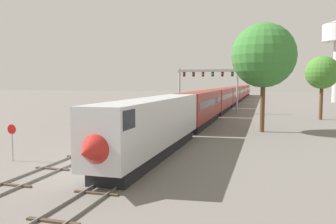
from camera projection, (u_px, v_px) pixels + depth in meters
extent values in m
plane|color=slate|center=(110.00, 166.00, 25.22)|extent=(400.00, 400.00, 0.00)
cube|color=slate|center=(224.00, 107.00, 82.36)|extent=(0.07, 200.00, 0.16)
cube|color=slate|center=(230.00, 108.00, 81.97)|extent=(0.07, 200.00, 0.16)
cube|color=#473828|center=(53.00, 221.00, 15.09)|extent=(2.60, 0.24, 0.10)
cube|color=#473828|center=(96.00, 193.00, 18.92)|extent=(2.60, 0.24, 0.10)
cube|color=#473828|center=(125.00, 174.00, 22.75)|extent=(2.60, 0.24, 0.10)
cube|color=#473828|center=(145.00, 161.00, 26.59)|extent=(2.60, 0.24, 0.10)
cube|color=#473828|center=(160.00, 151.00, 30.42)|extent=(2.60, 0.24, 0.10)
cube|color=#473828|center=(172.00, 143.00, 34.25)|extent=(2.60, 0.24, 0.10)
cube|color=#473828|center=(182.00, 137.00, 38.09)|extent=(2.60, 0.24, 0.10)
cube|color=#473828|center=(189.00, 132.00, 41.92)|extent=(2.60, 0.24, 0.10)
cube|color=#473828|center=(196.00, 128.00, 45.75)|extent=(2.60, 0.24, 0.10)
cube|color=#473828|center=(201.00, 124.00, 49.59)|extent=(2.60, 0.24, 0.10)
cube|color=#473828|center=(206.00, 121.00, 53.42)|extent=(2.60, 0.24, 0.10)
cube|color=#473828|center=(210.00, 119.00, 57.25)|extent=(2.60, 0.24, 0.10)
cube|color=#473828|center=(213.00, 116.00, 61.09)|extent=(2.60, 0.24, 0.10)
cube|color=#473828|center=(217.00, 114.00, 64.92)|extent=(2.60, 0.24, 0.10)
cube|color=#473828|center=(219.00, 113.00, 68.75)|extent=(2.60, 0.24, 0.10)
cube|color=#473828|center=(222.00, 111.00, 72.59)|extent=(2.60, 0.24, 0.10)
cube|color=#473828|center=(224.00, 110.00, 76.42)|extent=(2.60, 0.24, 0.10)
cube|color=#473828|center=(226.00, 108.00, 80.25)|extent=(2.60, 0.24, 0.10)
cube|color=#473828|center=(228.00, 107.00, 84.09)|extent=(2.60, 0.24, 0.10)
cube|color=#473828|center=(229.00, 106.00, 87.92)|extent=(2.60, 0.24, 0.10)
cube|color=#473828|center=(231.00, 105.00, 91.75)|extent=(2.60, 0.24, 0.10)
cube|color=#473828|center=(232.00, 104.00, 95.59)|extent=(2.60, 0.24, 0.10)
cube|color=#473828|center=(234.00, 103.00, 99.42)|extent=(2.60, 0.24, 0.10)
cube|color=#473828|center=(235.00, 102.00, 103.25)|extent=(2.60, 0.24, 0.10)
cube|color=#473828|center=(236.00, 102.00, 107.09)|extent=(2.60, 0.24, 0.10)
cube|color=#473828|center=(237.00, 101.00, 110.92)|extent=(2.60, 0.24, 0.10)
cube|color=#473828|center=(238.00, 100.00, 114.75)|extent=(2.60, 0.24, 0.10)
cube|color=#473828|center=(239.00, 100.00, 118.59)|extent=(2.60, 0.24, 0.10)
cube|color=#473828|center=(240.00, 99.00, 122.42)|extent=(2.60, 0.24, 0.10)
cube|color=#473828|center=(241.00, 99.00, 126.25)|extent=(2.60, 0.24, 0.10)
cube|color=#473828|center=(241.00, 98.00, 130.09)|extent=(2.60, 0.24, 0.10)
cube|color=#473828|center=(242.00, 98.00, 133.92)|extent=(2.60, 0.24, 0.10)
cube|color=#473828|center=(243.00, 97.00, 137.75)|extent=(2.60, 0.24, 0.10)
cube|color=#473828|center=(243.00, 97.00, 141.59)|extent=(2.60, 0.24, 0.10)
cube|color=#473828|center=(244.00, 97.00, 145.42)|extent=(2.60, 0.24, 0.10)
cube|color=#473828|center=(244.00, 96.00, 149.25)|extent=(2.60, 0.24, 0.10)
cube|color=#473828|center=(245.00, 96.00, 153.09)|extent=(2.60, 0.24, 0.10)
cube|color=#473828|center=(246.00, 95.00, 156.92)|extent=(2.60, 0.24, 0.10)
cube|color=#473828|center=(246.00, 95.00, 160.76)|extent=(2.60, 0.24, 0.10)
cube|color=#473828|center=(246.00, 95.00, 164.59)|extent=(2.60, 0.24, 0.10)
cube|color=#473828|center=(247.00, 95.00, 168.42)|extent=(2.60, 0.24, 0.10)
cube|color=#473828|center=(247.00, 94.00, 172.26)|extent=(2.60, 0.24, 0.10)
cube|color=#473828|center=(248.00, 94.00, 176.09)|extent=(2.60, 0.24, 0.10)
cube|color=slate|center=(182.00, 114.00, 64.69)|extent=(0.07, 160.00, 0.16)
cube|color=slate|center=(189.00, 115.00, 64.30)|extent=(0.07, 160.00, 0.16)
cube|color=#473828|center=(12.00, 185.00, 20.42)|extent=(2.60, 0.24, 0.10)
cube|color=#473828|center=(52.00, 169.00, 24.25)|extent=(2.60, 0.24, 0.10)
cube|color=#473828|center=(82.00, 157.00, 28.08)|extent=(2.60, 0.24, 0.10)
cube|color=#473828|center=(104.00, 148.00, 31.92)|extent=(2.60, 0.24, 0.10)
cube|color=#473828|center=(121.00, 141.00, 35.75)|extent=(2.60, 0.24, 0.10)
cube|color=#473828|center=(135.00, 135.00, 39.58)|extent=(2.60, 0.24, 0.10)
cube|color=#473828|center=(147.00, 130.00, 43.42)|extent=(2.60, 0.24, 0.10)
cube|color=#473828|center=(156.00, 127.00, 47.25)|extent=(2.60, 0.24, 0.10)
cube|color=#473828|center=(165.00, 123.00, 51.08)|extent=(2.60, 0.24, 0.10)
cube|color=#473828|center=(172.00, 120.00, 54.92)|extent=(2.60, 0.24, 0.10)
cube|color=#473828|center=(178.00, 118.00, 58.75)|extent=(2.60, 0.24, 0.10)
cube|color=#473828|center=(183.00, 116.00, 62.58)|extent=(2.60, 0.24, 0.10)
cube|color=#473828|center=(188.00, 114.00, 66.42)|extent=(2.60, 0.24, 0.10)
cube|color=#473828|center=(192.00, 112.00, 70.25)|extent=(2.60, 0.24, 0.10)
cube|color=#473828|center=(196.00, 110.00, 74.08)|extent=(2.60, 0.24, 0.10)
cube|color=#473828|center=(200.00, 109.00, 77.92)|extent=(2.60, 0.24, 0.10)
cube|color=#473828|center=(203.00, 108.00, 81.75)|extent=(2.60, 0.24, 0.10)
cube|color=#473828|center=(205.00, 107.00, 85.58)|extent=(2.60, 0.24, 0.10)
cube|color=#473828|center=(208.00, 106.00, 89.42)|extent=(2.60, 0.24, 0.10)
cube|color=#473828|center=(210.00, 105.00, 93.25)|extent=(2.60, 0.24, 0.10)
cube|color=#473828|center=(213.00, 104.00, 97.08)|extent=(2.60, 0.24, 0.10)
cube|color=#473828|center=(215.00, 103.00, 100.92)|extent=(2.60, 0.24, 0.10)
cube|color=#473828|center=(217.00, 102.00, 104.75)|extent=(2.60, 0.24, 0.10)
cube|color=#473828|center=(218.00, 101.00, 108.58)|extent=(2.60, 0.24, 0.10)
cube|color=#473828|center=(220.00, 101.00, 112.42)|extent=(2.60, 0.24, 0.10)
cube|color=#473828|center=(221.00, 100.00, 116.25)|extent=(2.60, 0.24, 0.10)
cube|color=#473828|center=(223.00, 100.00, 120.08)|extent=(2.60, 0.24, 0.10)
cube|color=#473828|center=(224.00, 99.00, 123.92)|extent=(2.60, 0.24, 0.10)
cube|color=#473828|center=(225.00, 99.00, 127.75)|extent=(2.60, 0.24, 0.10)
cube|color=#473828|center=(227.00, 98.00, 131.58)|extent=(2.60, 0.24, 0.10)
cube|color=#473828|center=(228.00, 98.00, 135.42)|extent=(2.60, 0.24, 0.10)
cube|color=#473828|center=(229.00, 97.00, 139.25)|extent=(2.60, 0.24, 0.10)
cube|color=silver|center=(154.00, 121.00, 28.58)|extent=(3.00, 20.68, 3.80)
cone|color=#B2231E|center=(94.00, 150.00, 18.51)|extent=(2.88, 2.60, 2.88)
cube|color=black|center=(105.00, 119.00, 19.72)|extent=(3.04, 1.80, 1.10)
cube|color=black|center=(154.00, 150.00, 28.79)|extent=(2.52, 18.61, 1.00)
cube|color=maroon|center=(201.00, 105.00, 49.35)|extent=(3.00, 20.68, 3.80)
cube|color=black|center=(201.00, 102.00, 49.32)|extent=(3.04, 19.02, 0.90)
cube|color=black|center=(201.00, 121.00, 49.56)|extent=(2.52, 18.61, 1.00)
cube|color=maroon|center=(221.00, 98.00, 70.12)|extent=(3.00, 20.68, 3.80)
cube|color=black|center=(221.00, 96.00, 70.09)|extent=(3.04, 19.02, 0.90)
cube|color=black|center=(220.00, 110.00, 70.33)|extent=(2.52, 18.61, 1.00)
cube|color=maroon|center=(231.00, 94.00, 90.90)|extent=(3.00, 20.68, 3.80)
cube|color=black|center=(231.00, 93.00, 90.86)|extent=(3.04, 19.02, 0.90)
cube|color=black|center=(231.00, 103.00, 91.11)|extent=(2.52, 18.61, 1.00)
cube|color=maroon|center=(237.00, 92.00, 111.67)|extent=(3.00, 20.68, 3.80)
cube|color=black|center=(237.00, 91.00, 111.64)|extent=(3.04, 19.02, 0.90)
cube|color=black|center=(237.00, 99.00, 111.88)|extent=(2.52, 18.61, 1.00)
cube|color=maroon|center=(242.00, 91.00, 132.44)|extent=(3.00, 20.68, 3.80)
cube|color=black|center=(242.00, 89.00, 132.41)|extent=(3.04, 19.02, 0.90)
cube|color=black|center=(242.00, 97.00, 132.65)|extent=(2.52, 18.61, 1.00)
cube|color=maroon|center=(245.00, 89.00, 153.22)|extent=(3.00, 20.68, 3.80)
cube|color=black|center=(245.00, 88.00, 153.18)|extent=(3.04, 19.02, 0.90)
cube|color=black|center=(245.00, 95.00, 153.42)|extent=(2.52, 18.61, 1.00)
cylinder|color=#999BA0|center=(179.00, 90.00, 69.76)|extent=(0.36, 0.36, 8.99)
cylinder|color=#999BA0|center=(237.00, 91.00, 66.63)|extent=(0.36, 0.36, 8.99)
cube|color=#999BA0|center=(208.00, 71.00, 67.86)|extent=(12.10, 0.36, 0.50)
cube|color=black|center=(184.00, 74.00, 69.27)|extent=(0.44, 0.32, 0.90)
sphere|color=red|center=(184.00, 74.00, 69.09)|extent=(0.28, 0.28, 0.28)
cube|color=black|center=(194.00, 74.00, 68.75)|extent=(0.44, 0.32, 0.90)
sphere|color=red|center=(193.00, 74.00, 68.57)|extent=(0.28, 0.28, 0.28)
cube|color=black|center=(203.00, 74.00, 68.23)|extent=(0.44, 0.32, 0.90)
sphere|color=yellow|center=(203.00, 74.00, 68.05)|extent=(0.28, 0.28, 0.28)
cube|color=black|center=(213.00, 74.00, 67.71)|extent=(0.44, 0.32, 0.90)
sphere|color=green|center=(213.00, 74.00, 67.52)|extent=(0.28, 0.28, 0.28)
cube|color=black|center=(222.00, 74.00, 67.18)|extent=(0.44, 0.32, 0.90)
sphere|color=red|center=(222.00, 74.00, 67.00)|extent=(0.28, 0.28, 0.28)
cube|color=black|center=(232.00, 74.00, 66.66)|extent=(0.44, 0.32, 0.90)
sphere|color=green|center=(232.00, 74.00, 66.48)|extent=(0.28, 0.28, 0.28)
cylinder|color=gray|center=(13.00, 147.00, 26.75)|extent=(0.08, 0.08, 2.20)
cylinder|color=red|center=(12.00, 129.00, 26.61)|extent=(0.76, 0.03, 0.76)
cylinder|color=brown|center=(262.00, 105.00, 42.33)|extent=(0.56, 0.56, 6.63)
sphere|color=#387A33|center=(264.00, 55.00, 41.81)|extent=(7.82, 7.82, 7.82)
cylinder|color=brown|center=(321.00, 102.00, 56.22)|extent=(0.56, 0.56, 5.83)
sphere|color=#427F2D|center=(322.00, 72.00, 55.81)|extent=(5.33, 5.33, 5.33)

